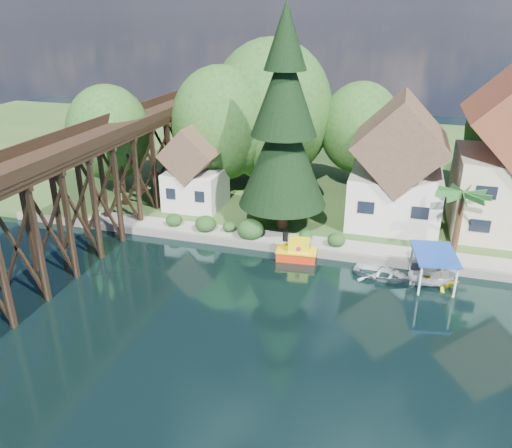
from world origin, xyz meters
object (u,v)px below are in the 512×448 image
object	(u,v)px
boat_white_a	(382,272)
house_left	(397,170)
conifer	(284,127)
boat_yellow	(442,277)
boat_canopy	(432,272)
tugboat	(297,251)
trestle_bridge	(88,182)
shed	(195,172)
palm_tree	(463,196)

from	to	relation	value
boat_white_a	house_left	bearing A→B (deg)	9.23
conifer	boat_yellow	bearing A→B (deg)	-23.75
conifer	boat_canopy	distance (m)	15.65
house_left	boat_white_a	xyz separation A→B (m)	(-0.25, -9.88, -4.72)
tugboat	boat_yellow	size ratio (longest dim) A/B	1.35
trestle_bridge	shed	world-z (taller)	trestle_bridge
tugboat	boat_canopy	distance (m)	9.86
house_left	shed	distance (m)	18.11
boat_white_a	trestle_bridge	bearing A→B (deg)	103.04
conifer	tugboat	distance (m)	9.88
boat_yellow	palm_tree	bearing A→B (deg)	-8.78
shed	boat_white_a	distance (m)	19.93
shed	palm_tree	size ratio (longest dim) A/B	1.46
palm_tree	boat_yellow	distance (m)	6.38
shed	boat_yellow	distance (m)	23.58
conifer	shed	bearing A→B (deg)	162.63
palm_tree	tugboat	size ratio (longest dim) A/B	1.67
boat_canopy	tugboat	bearing A→B (deg)	171.82
house_left	tugboat	bearing A→B (deg)	-127.13
conifer	house_left	bearing A→B (deg)	25.65
trestle_bridge	boat_white_a	world-z (taller)	trestle_bridge
boat_white_a	boat_yellow	xyz separation A→B (m)	(4.03, -0.06, 0.21)
boat_white_a	boat_canopy	world-z (taller)	boat_canopy
conifer	tugboat	world-z (taller)	conifer
conifer	boat_white_a	bearing A→B (deg)	-32.46
conifer	boat_canopy	size ratio (longest dim) A/B	4.11
boat_white_a	boat_yellow	size ratio (longest dim) A/B	1.70
shed	tugboat	world-z (taller)	shed
conifer	palm_tree	world-z (taller)	conifer
shed	boat_canopy	size ratio (longest dim) A/B	1.79
tugboat	trestle_bridge	bearing A→B (deg)	-173.03
house_left	boat_yellow	world-z (taller)	house_left
trestle_bridge	boat_yellow	xyz separation A→B (m)	(26.78, 0.89, -4.72)
palm_tree	boat_canopy	xyz separation A→B (m)	(-1.74, -4.64, -4.07)
house_left	boat_white_a	distance (m)	10.95
palm_tree	boat_canopy	distance (m)	6.42
boat_yellow	conifer	bearing A→B (deg)	70.62
palm_tree	boat_white_a	xyz separation A→B (m)	(-5.04, -4.29, -4.76)
trestle_bridge	palm_tree	bearing A→B (deg)	10.67
trestle_bridge	tugboat	distance (m)	17.09
boat_white_a	shed	bearing A→B (deg)	75.39
tugboat	boat_white_a	xyz separation A→B (m)	(6.44, -1.05, -0.25)
boat_canopy	boat_yellow	world-z (taller)	boat_canopy
trestle_bridge	house_left	bearing A→B (deg)	25.21
shed	palm_tree	xyz separation A→B (m)	(22.80, -4.09, 1.35)
trestle_bridge	conifer	bearing A→B (deg)	24.93
shed	tugboat	bearing A→B (deg)	-32.95
trestle_bridge	palm_tree	distance (m)	28.29
palm_tree	house_left	bearing A→B (deg)	130.63
house_left	shed	xyz separation A→B (m)	(-18.00, -1.50, -1.31)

